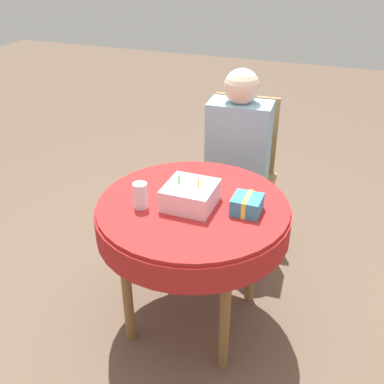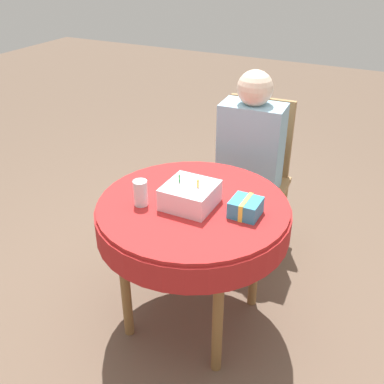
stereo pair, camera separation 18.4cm
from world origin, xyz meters
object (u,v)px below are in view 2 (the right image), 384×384
person (250,149)px  drinking_glass (141,193)px  chair (253,172)px  birthday_cake (190,195)px  gift_box (246,207)px

person → drinking_glass: size_ratio=9.55×
chair → birthday_cake: 0.92m
birthday_cake → drinking_glass: size_ratio=1.84×
birthday_cake → chair: bearing=89.7°
person → gift_box: 0.78m
person → birthday_cake: (-0.01, -0.78, 0.07)m
gift_box → person: bearing=108.6°
chair → drinking_glass: chair is taller
chair → birthday_cake: bearing=-94.0°
drinking_glass → chair: bearing=77.7°
person → birthday_cake: bearing=-94.5°
drinking_glass → gift_box: size_ratio=0.91×
birthday_cake → gift_box: (0.26, 0.04, -0.01)m
person → gift_box: person is taller
chair → person: 0.23m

